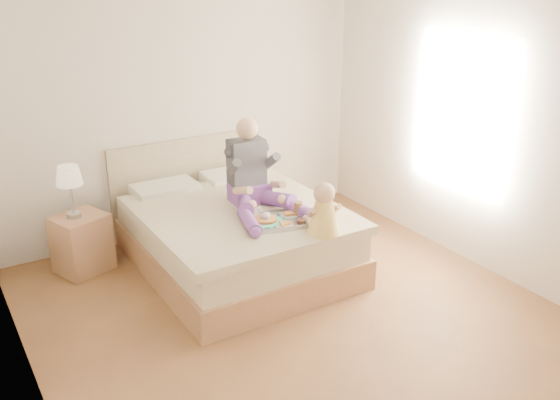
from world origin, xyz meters
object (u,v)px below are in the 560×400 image
bed (231,232)px  nightstand (82,243)px  adult (255,181)px  tray (277,219)px  baby (323,213)px

bed → nightstand: bearing=155.2°
adult → nightstand: bearing=157.1°
bed → tray: 0.70m
bed → tray: (0.15, -0.60, 0.33)m
tray → baby: (0.21, -0.39, 0.15)m
bed → baby: baby is taller
bed → adult: size_ratio=2.16×
nightstand → baby: 2.32m
baby → adult: bearing=111.8°
adult → tray: bearing=-88.5°
baby → tray: bearing=127.6°
nightstand → tray: tray is taller
bed → nightstand: 1.39m
tray → baby: size_ratio=1.34×
nightstand → adult: 1.72m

